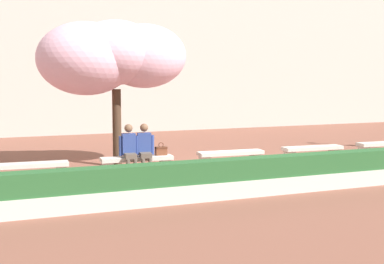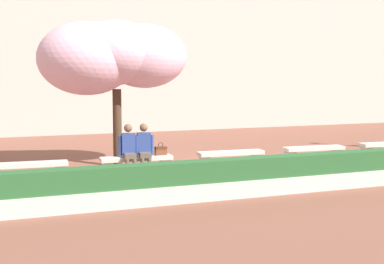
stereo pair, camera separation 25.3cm
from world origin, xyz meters
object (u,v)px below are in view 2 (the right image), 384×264
at_px(stone_bench_near_west, 137,162).
at_px(stone_bench_center, 231,156).
at_px(stone_bench_west_end, 28,169).
at_px(stone_bench_near_east, 314,151).
at_px(person_seated_right, 144,147).
at_px(cherry_tree_main, 111,56).
at_px(person_seated_left, 129,148).
at_px(handbag, 161,150).

distance_m(stone_bench_near_west, stone_bench_center, 2.67).
xyz_separation_m(stone_bench_west_end, stone_bench_near_west, (2.67, 0.00, 0.00)).
distance_m(stone_bench_center, stone_bench_near_east, 2.67).
xyz_separation_m(person_seated_right, cherry_tree_main, (-0.52, 1.38, 2.33)).
relative_size(person_seated_left, cherry_tree_main, 0.32).
bearing_deg(person_seated_left, stone_bench_center, 1.06).
height_order(stone_bench_near_east, cherry_tree_main, cherry_tree_main).
xyz_separation_m(person_seated_left, handbag, (0.87, 0.06, -0.12)).
bearing_deg(person_seated_right, handbag, 7.69).
relative_size(stone_bench_center, stone_bench_near_east, 1.00).
bearing_deg(cherry_tree_main, handbag, -53.49).
xyz_separation_m(stone_bench_west_end, person_seated_right, (2.86, -0.05, 0.39)).
bearing_deg(stone_bench_near_west, stone_bench_west_end, 180.00).
distance_m(stone_bench_near_east, cherry_tree_main, 6.42).
height_order(person_seated_right, handbag, person_seated_right).
distance_m(stone_bench_center, person_seated_right, 2.50).
xyz_separation_m(stone_bench_near_west, person_seated_left, (-0.21, -0.05, 0.39)).
relative_size(stone_bench_near_east, handbag, 5.52).
distance_m(stone_bench_center, cherry_tree_main, 4.26).
bearing_deg(stone_bench_near_west, cherry_tree_main, 103.66).
relative_size(person_seated_left, person_seated_right, 1.00).
relative_size(stone_bench_west_end, stone_bench_center, 1.00).
bearing_deg(stone_bench_near_east, person_seated_left, -179.45).
bearing_deg(stone_bench_near_east, stone_bench_west_end, 180.00).
xyz_separation_m(stone_bench_west_end, handbag, (3.32, 0.01, 0.27)).
distance_m(stone_bench_near_west, person_seated_left, 0.45).
xyz_separation_m(person_seated_left, cherry_tree_main, (-0.11, 1.39, 2.33)).
bearing_deg(handbag, stone_bench_near_west, -179.17).
relative_size(person_seated_left, handbag, 3.81).
bearing_deg(stone_bench_center, stone_bench_near_east, 0.00).
bearing_deg(person_seated_right, stone_bench_near_west, 164.82).
height_order(stone_bench_near_east, handbag, handbag).
xyz_separation_m(stone_bench_west_end, cherry_tree_main, (2.34, 1.33, 2.73)).
bearing_deg(stone_bench_center, person_seated_left, -178.94).
bearing_deg(cherry_tree_main, stone_bench_near_west, -76.34).
bearing_deg(stone_bench_near_west, person_seated_right, -15.18).
distance_m(stone_bench_west_end, stone_bench_near_west, 2.67).
distance_m(stone_bench_near_west, person_seated_right, 0.44).
distance_m(handbag, cherry_tree_main, 2.95).
height_order(stone_bench_near_west, stone_bench_center, same).
bearing_deg(stone_bench_center, cherry_tree_main, 155.99).
xyz_separation_m(stone_bench_center, handbag, (-2.01, 0.01, 0.27)).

